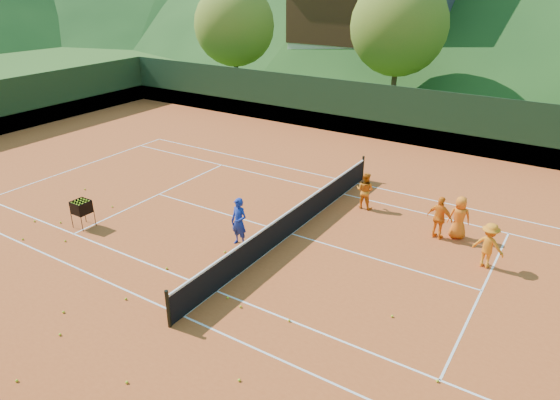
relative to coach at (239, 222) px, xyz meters
The scene contains 35 objects.
ground 2.08m from the coach, 55.28° to the left, with size 400.00×400.00×0.00m, color #274C17.
clay_court 2.07m from the coach, 55.28° to the left, with size 40.00×24.00×0.02m, color #AF481C.
coach is the anchor object (origin of this frame).
student_a 5.44m from the coach, 64.69° to the left, with size 0.70×0.55×1.44m, color orange.
student_b 6.77m from the coach, 36.29° to the left, with size 0.90×0.37×1.53m, color orange.
student_c 7.44m from the coach, 36.30° to the left, with size 0.74×0.48×1.51m, color orange.
student_d 7.83m from the coach, 22.36° to the left, with size 0.95×0.55×1.47m, color orange.
tennis_ball_0 3.62m from the coach, 52.80° to the right, with size 0.07×0.07×0.07m, color #BBD924.
tennis_ball_1 2.77m from the coach, 110.91° to the right, with size 0.07×0.07×0.07m, color #BBD924.
tennis_ball_2 3.21m from the coach, 59.40° to the right, with size 0.07×0.07×0.07m, color #BBD924.
tennis_ball_3 5.98m from the coach, behind, with size 0.07×0.07×0.07m, color #BBD924.
tennis_ball_4 6.65m from the coach, 75.39° to the right, with size 0.07×0.07×0.07m, color #BBD924.
tennis_ball_5 6.28m from the coach, 53.28° to the right, with size 0.07×0.07×0.07m, color #BBD924.
tennis_ball_6 1.08m from the coach, 94.92° to the right, with size 0.07×0.07×0.07m, color #BBD924.
tennis_ball_7 4.49m from the coach, 36.21° to the right, with size 0.07×0.07×0.07m, color #BBD924.
tennis_ball_8 7.48m from the coach, 149.55° to the right, with size 0.07×0.07×0.07m, color #BBD924.
tennis_ball_9 5.87m from the coach, 107.14° to the right, with size 0.07×0.07×0.07m, color #BBD924.
tennis_ball_10 5.99m from the coach, 148.90° to the right, with size 0.07×0.07×0.07m, color #BBD924.
tennis_ball_12 6.87m from the coach, 160.44° to the right, with size 0.07×0.07×0.07m, color #BBD924.
tennis_ball_13 2.27m from the coach, 80.72° to the right, with size 0.07×0.07×0.07m, color #BBD924.
tennis_ball_14 7.85m from the coach, 159.52° to the right, with size 0.07×0.07×0.07m, color #BBD924.
tennis_ball_16 5.89m from the coach, ahead, with size 0.07×0.07×0.07m, color #BBD924.
tennis_ball_17 7.94m from the coach, 19.53° to the right, with size 0.07×0.07×0.07m, color #BBD924.
tennis_ball_18 8.32m from the coach, behind, with size 0.07×0.07×0.07m, color #BBD924.
tennis_ball_20 7.73m from the coach, 93.22° to the right, with size 0.07×0.07×0.07m, color #BBD924.
tennis_ball_21 6.31m from the coach, 99.12° to the right, with size 0.07×0.07×0.07m, color #BBD924.
tennis_ball_22 4.39m from the coach, 100.28° to the right, with size 0.07×0.07×0.07m, color #BBD924.
tennis_ball_23 2.19m from the coach, 84.83° to the right, with size 0.07×0.07×0.07m, color #BBD924.
court_lines 2.07m from the coach, 55.28° to the left, with size 23.83×11.03×0.00m.
tennis_net 1.92m from the coach, 55.28° to the left, with size 0.10×12.07×1.10m.
perimeter_fence 1.94m from the coach, 55.28° to the left, with size 40.40×24.24×3.00m.
ball_hopper 5.82m from the coach, 160.18° to the right, with size 0.57×0.57×1.00m.
chalet_left 33.14m from the coach, 105.79° to the left, with size 13.80×9.93×12.92m.
tree_a 24.92m from the coach, 127.35° to the left, with size 6.00×6.00×7.88m.
tree_b 22.18m from the coach, 97.72° to the left, with size 6.40×6.40×8.40m.
Camera 1 is at (7.96, -13.17, 8.27)m, focal length 32.00 mm.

